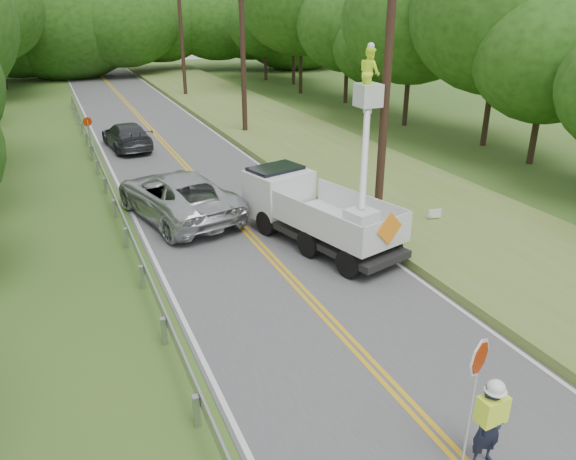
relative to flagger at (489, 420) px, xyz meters
name	(u,v)px	position (x,y,z in m)	size (l,w,h in m)	color
ground	(404,400)	(-0.30, 1.96, -0.98)	(140.00, 140.00, 0.00)	#2F591F
road	(212,195)	(-0.30, 15.96, -0.97)	(7.20, 96.00, 0.03)	#505053
guardrail	(110,189)	(-4.32, 16.87, -0.43)	(0.18, 48.00, 0.77)	#9EA1A7
utility_poles	(292,54)	(4.70, 18.98, 4.28)	(1.60, 43.30, 10.00)	black
tall_grass_verge	(359,172)	(6.80, 15.96, -0.83)	(7.00, 96.00, 0.30)	olive
treeline_right	(372,17)	(15.38, 29.48, 5.49)	(11.79, 54.26, 12.42)	#332319
treeline_horizon	(90,22)	(-0.76, 58.17, 4.52)	(57.14, 15.36, 11.71)	#1D4310
flagger	(489,420)	(0.00, 0.00, 0.00)	(1.07, 0.42, 2.70)	#191E33
bucket_truck	(309,196)	(1.60, 10.53, 0.46)	(4.58, 6.50, 6.18)	black
suv_silver	(177,195)	(-2.18, 14.04, -0.10)	(2.89, 6.26, 1.74)	silver
suv_darkgrey	(127,136)	(-2.37, 25.41, -0.26)	(1.98, 4.87, 1.41)	#37393E
stop_sign_permanent	(89,133)	(-4.41, 23.58, 0.48)	(0.46, 0.17, 2.25)	#9EA1A7
yard_sign	(435,214)	(6.09, 9.38, -0.49)	(0.47, 0.13, 0.69)	white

